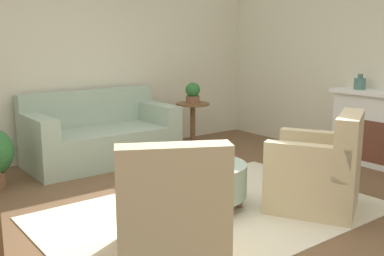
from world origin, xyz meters
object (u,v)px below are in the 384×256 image
object	(u,v)px
armchair_left	(170,216)
potted_plant_on_side_table	(193,93)
ottoman_table	(204,179)
side_table	(193,118)
couch	(101,137)
vase_mantel_near	(360,83)
armchair_right	(320,173)

from	to	relation	value
armchair_left	potted_plant_on_side_table	bearing A→B (deg)	49.74
ottoman_table	side_table	xyz separation A→B (m)	(1.44, 2.05, 0.19)
couch	armchair_left	size ratio (longest dim) A/B	1.81
couch	ottoman_table	xyz separation A→B (m)	(0.05, -2.21, -0.06)
side_table	ottoman_table	bearing A→B (deg)	-125.07
vase_mantel_near	potted_plant_on_side_table	distance (m)	2.40
ottoman_table	potted_plant_on_side_table	world-z (taller)	potted_plant_on_side_table
couch	potted_plant_on_side_table	bearing A→B (deg)	-6.03
side_table	armchair_right	bearing A→B (deg)	-101.18
armchair_left	vase_mantel_near	xyz separation A→B (m)	(3.71, 0.81, 0.72)
armchair_left	side_table	size ratio (longest dim) A/B	1.56
couch	ottoman_table	size ratio (longest dim) A/B	2.31
side_table	vase_mantel_near	size ratio (longest dim) A/B	3.41
vase_mantel_near	armchair_left	bearing A→B (deg)	-167.63
side_table	vase_mantel_near	xyz separation A→B (m)	(1.34, -1.99, 0.61)
ottoman_table	vase_mantel_near	distance (m)	2.89
armchair_left	side_table	bearing A→B (deg)	49.74
armchair_left	vase_mantel_near	size ratio (longest dim) A/B	5.30
ottoman_table	vase_mantel_near	bearing A→B (deg)	1.34
ottoman_table	potted_plant_on_side_table	bearing A→B (deg)	54.93
vase_mantel_near	side_table	bearing A→B (deg)	123.91
ottoman_table	armchair_right	bearing A→B (deg)	-40.16
couch	vase_mantel_near	xyz separation A→B (m)	(2.83, -2.14, 0.74)
couch	potted_plant_on_side_table	world-z (taller)	potted_plant_on_side_table
armchair_left	armchair_right	world-z (taller)	same
armchair_left	ottoman_table	world-z (taller)	armchair_left
couch	vase_mantel_near	world-z (taller)	vase_mantel_near
armchair_left	side_table	world-z (taller)	armchair_left
armchair_right	side_table	size ratio (longest dim) A/B	1.56
armchair_left	potted_plant_on_side_table	world-z (taller)	potted_plant_on_side_table
potted_plant_on_side_table	side_table	bearing A→B (deg)	-90.00
potted_plant_on_side_table	ottoman_table	bearing A→B (deg)	-125.07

